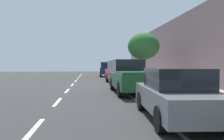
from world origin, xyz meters
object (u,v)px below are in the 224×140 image
Objects in this scene: fire_hydrant at (123,73)px; parked_pickup_green_mid at (131,77)px; cyclist_with_backpack at (117,69)px; parked_suv_red_far at (119,72)px; street_tree_mid_block at (144,47)px; pedestrian_on_phone at (142,70)px; parked_sedan_grey_second at (176,94)px; parked_suv_dark_blue_farthest at (107,69)px; bicycle_at_curb at (115,75)px.

parked_pickup_green_mid is at bearing -96.88° from fire_hydrant.
cyclist_with_backpack is 0.97m from fire_hydrant.
parked_suv_red_far is 1.13× the size of street_tree_mid_block.
parked_suv_red_far is (0.22, 6.65, 0.13)m from parked_pickup_green_mid.
parked_pickup_green_mid is 3.27× the size of pedestrian_on_phone.
parked_sedan_grey_second is at bearing -90.10° from parked_suv_red_far.
fire_hydrant is at bearing 83.12° from parked_pickup_green_mid.
parked_suv_red_far is 11.73m from parked_suv_dark_blue_farthest.
street_tree_mid_block reaches higher than parked_suv_red_far.
pedestrian_on_phone is (3.30, 11.14, 0.18)m from parked_pickup_green_mid.
parked_sedan_grey_second is 0.84× the size of parked_pickup_green_mid.
parked_sedan_grey_second is 20.49m from cyclist_with_backpack.
parked_suv_red_far is at bearing 89.90° from parked_sedan_grey_second.
parked_sedan_grey_second is at bearing -88.25° from parked_pickup_green_mid.
parked_sedan_grey_second is 5.36× the size of fire_hydrant.
parked_suv_dark_blue_farthest is at bearing 114.36° from pedestrian_on_phone.
bicycle_at_curb is 1.06× the size of pedestrian_on_phone.
pedestrian_on_phone is (3.08, 4.48, 0.06)m from parked_suv_red_far.
parked_sedan_grey_second is at bearing -91.51° from bicycle_at_curb.
parked_pickup_green_mid reaches higher than parked_sedan_grey_second.
street_tree_mid_block is (2.31, 6.34, 2.31)m from parked_pickup_green_mid.
fire_hydrant is (-0.67, 7.27, -2.63)m from street_tree_mid_block.
fire_hydrant is at bearing 78.43° from parked_suv_red_far.
cyclist_with_backpack is (0.75, 7.47, 0.03)m from parked_suv_red_far.
street_tree_mid_block is at bearing -79.23° from parked_suv_dark_blue_farthest.
fire_hydrant is (1.62, -4.77, -0.44)m from parked_suv_dark_blue_farthest.
pedestrian_on_phone is (3.28, -7.25, 0.06)m from parked_suv_dark_blue_farthest.
parked_suv_red_far is at bearing 171.38° from street_tree_mid_block.
cyclist_with_backpack is at bearing 86.07° from parked_pickup_green_mid.
cyclist_with_backpack reaches higher than parked_sedan_grey_second.
parked_suv_red_far is 7.97m from bicycle_at_curb.
parked_sedan_grey_second is 0.94× the size of parked_suv_dark_blue_farthest.
parked_suv_dark_blue_farthest is at bearing 108.79° from fire_hydrant.
parked_sedan_grey_second is 0.94× the size of parked_suv_red_far.
parked_pickup_green_mid is 6.66m from parked_suv_red_far.
street_tree_mid_block is (1.34, -7.79, 2.15)m from cyclist_with_backpack.
cyclist_with_backpack is at bearing -77.38° from parked_suv_dark_blue_farthest.
street_tree_mid_block reaches higher than cyclist_with_backpack.
pedestrian_on_phone reaches higher than cyclist_with_backpack.
parked_suv_red_far reaches higher than parked_sedan_grey_second.
cyclist_with_backpack is 8.19m from street_tree_mid_block.
bicycle_at_curb is at bearing 88.49° from parked_sedan_grey_second.
parked_pickup_green_mid is 3.08× the size of cyclist_with_backpack.
parked_pickup_green_mid is at bearing -91.87° from parked_suv_red_far.
pedestrian_on_phone is at bearing -56.18° from fire_hydrant.
bicycle_at_curb is at bearing 100.74° from street_tree_mid_block.
street_tree_mid_block is 7.76m from fire_hydrant.
parked_pickup_green_mid is 7.13m from street_tree_mid_block.
bicycle_at_curb is at bearing 116.34° from cyclist_with_backpack.
parked_pickup_green_mid is at bearing -93.93° from cyclist_with_backpack.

